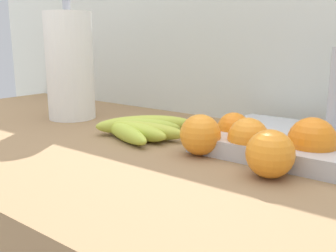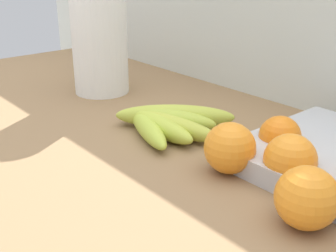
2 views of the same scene
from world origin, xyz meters
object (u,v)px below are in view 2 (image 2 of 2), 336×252
at_px(banana_bunch, 165,122).
at_px(orange_back_left, 290,160).
at_px(orange_back_right, 230,148).
at_px(orange_right, 280,137).
at_px(orange_far_right, 307,198).
at_px(paper_towel_roll, 99,31).

distance_m(banana_bunch, orange_back_left, 0.25).
height_order(orange_back_left, orange_back_right, orange_back_right).
bearing_deg(orange_right, banana_bunch, -158.75).
relative_size(orange_back_left, orange_far_right, 0.97).
xyz_separation_m(orange_back_left, orange_back_right, (-0.08, -0.04, 0.00)).
distance_m(orange_back_left, orange_far_right, 0.10).
relative_size(banana_bunch, orange_back_left, 2.90).
relative_size(orange_back_left, orange_back_right, 0.97).
xyz_separation_m(orange_back_left, orange_far_right, (0.07, -0.07, 0.00)).
bearing_deg(paper_towel_roll, orange_far_right, -9.91).
relative_size(orange_back_right, orange_far_right, 1.01).
bearing_deg(orange_back_left, orange_back_right, -155.62).
xyz_separation_m(orange_right, orange_far_right, (0.13, -0.13, 0.00)).
relative_size(banana_bunch, orange_back_right, 2.81).
distance_m(orange_back_right, paper_towel_roll, 0.47).
bearing_deg(orange_far_right, banana_bunch, 169.68).
bearing_deg(paper_towel_roll, orange_back_left, -3.87).
xyz_separation_m(orange_back_right, paper_towel_roll, (-0.45, 0.07, 0.10)).
height_order(orange_back_right, orange_far_right, same).
height_order(orange_right, orange_far_right, orange_far_right).
distance_m(banana_bunch, orange_far_right, 0.33).
relative_size(banana_bunch, orange_far_right, 2.82).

